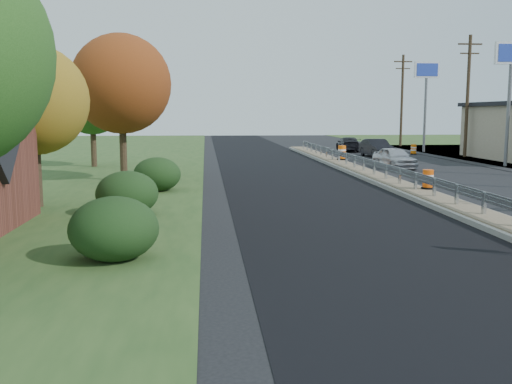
{
  "coord_description": "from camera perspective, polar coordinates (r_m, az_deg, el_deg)",
  "views": [
    {
      "loc": [
        -8.85,
        -19.27,
        3.42
      ],
      "look_at": [
        -7.37,
        -2.55,
        1.1
      ],
      "focal_mm": 40.0,
      "sensor_mm": 36.0,
      "label": 1
    }
  ],
  "objects": [
    {
      "name": "barrel_median_mid",
      "position": [
        25.28,
        16.82,
        1.18
      ],
      "size": [
        0.56,
        0.56,
        0.82
      ],
      "color": "black",
      "rests_on": "median"
    },
    {
      "name": "hedge_mid",
      "position": [
        19.63,
        -12.76,
        -0.11
      ],
      "size": [
        2.09,
        2.09,
        1.52
      ],
      "primitive_type": "ellipsoid",
      "color": "black",
      "rests_on": "ground"
    },
    {
      "name": "car_dark_far",
      "position": [
        52.38,
        9.21,
        4.74
      ],
      "size": [
        2.33,
        4.66,
        1.3
      ],
      "primitive_type": "imported",
      "rotation": [
        0.0,
        0.0,
        3.03
      ],
      "color": "black",
      "rests_on": "ground"
    },
    {
      "name": "tree_near_yellow",
      "position": [
        22.14,
        -21.42,
        8.54
      ],
      "size": [
        3.96,
        3.96,
        5.88
      ],
      "color": "#473523",
      "rests_on": "ground"
    },
    {
      "name": "tree_near_red",
      "position": [
        29.59,
        -13.33,
        10.46
      ],
      "size": [
        4.95,
        4.95,
        7.35
      ],
      "color": "#473523",
      "rests_on": "ground"
    },
    {
      "name": "car_dark_mid",
      "position": [
        46.18,
        11.95,
        4.33
      ],
      "size": [
        1.82,
        4.39,
        1.41
      ],
      "primitive_type": "imported",
      "rotation": [
        0.0,
        0.0,
        0.08
      ],
      "color": "black",
      "rests_on": "ground"
    },
    {
      "name": "hedge_north",
      "position": [
        25.5,
        -9.86,
        1.77
      ],
      "size": [
        2.09,
        2.09,
        1.52
      ],
      "primitive_type": "ellipsoid",
      "color": "black",
      "rests_on": "ground"
    },
    {
      "name": "tree_near_back",
      "position": [
        37.95,
        -16.1,
        8.76
      ],
      "size": [
        4.29,
        4.29,
        6.37
      ],
      "color": "#473523",
      "rests_on": "ground"
    },
    {
      "name": "car_silver",
      "position": [
        36.72,
        13.69,
        3.35
      ],
      "size": [
        2.06,
        4.1,
        1.34
      ],
      "primitive_type": "imported",
      "rotation": [
        0.0,
        0.0,
        0.13
      ],
      "color": "silver",
      "rests_on": "ground"
    },
    {
      "name": "utility_pole_north",
      "position": [
        61.73,
        14.39,
        9.03
      ],
      "size": [
        1.9,
        0.26,
        9.4
      ],
      "color": "#473523",
      "rests_on": "ground"
    },
    {
      "name": "barrel_median_far",
      "position": [
        39.95,
        8.59,
        3.88
      ],
      "size": [
        0.67,
        0.67,
        0.99
      ],
      "color": "black",
      "rests_on": "median"
    },
    {
      "name": "pylon_sign_mid",
      "position": [
        40.34,
        24.15,
        11.54
      ],
      "size": [
        2.2,
        0.3,
        7.9
      ],
      "color": "slate",
      "rests_on": "ground"
    },
    {
      "name": "ground",
      "position": [
        21.47,
        19.37,
        -1.74
      ],
      "size": [
        140.0,
        140.0,
        0.0
      ],
      "primitive_type": "plane",
      "color": "black",
      "rests_on": "ground"
    },
    {
      "name": "median",
      "position": [
        28.85,
        12.85,
        1.09
      ],
      "size": [
        1.6,
        55.0,
        0.23
      ],
      "color": "gray",
      "rests_on": "ground"
    },
    {
      "name": "guardrail",
      "position": [
        29.74,
        12.3,
        2.49
      ],
      "size": [
        0.1,
        46.15,
        0.72
      ],
      "color": "silver",
      "rests_on": "median"
    },
    {
      "name": "milled_overlay",
      "position": [
        29.8,
        3.58,
        1.28
      ],
      "size": [
        7.2,
        120.0,
        0.01
      ],
      "primitive_type": "cube",
      "color": "black",
      "rests_on": "ground"
    },
    {
      "name": "pylon_sign_north",
      "position": [
        53.02,
        16.68,
        10.85
      ],
      "size": [
        2.2,
        0.3,
        7.9
      ],
      "color": "slate",
      "rests_on": "ground"
    },
    {
      "name": "utility_pole_nmid",
      "position": [
        47.83,
        20.41,
        9.2
      ],
      "size": [
        1.9,
        0.26,
        9.4
      ],
      "color": "#473523",
      "rests_on": "ground"
    },
    {
      "name": "hedge_south",
      "position": [
        13.7,
        -14.01,
        -3.56
      ],
      "size": [
        2.09,
        2.09,
        1.52
      ],
      "primitive_type": "ellipsoid",
      "color": "black",
      "rests_on": "ground"
    },
    {
      "name": "barrel_shoulder_far",
      "position": [
        49.78,
        15.47,
        4.12
      ],
      "size": [
        0.58,
        0.58,
        0.85
      ],
      "color": "black",
      "rests_on": "ground"
    }
  ]
}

